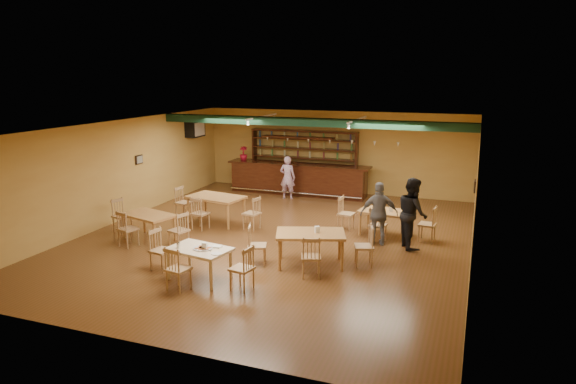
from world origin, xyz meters
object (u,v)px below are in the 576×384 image
at_px(dining_table_b, 385,223).
at_px(patron_bar, 288,177).
at_px(dining_table_c, 149,227).
at_px(bar_counter, 298,179).
at_px(dining_table_d, 310,249).
at_px(patron_right_a, 412,213).
at_px(dining_table_a, 216,209).
at_px(near_table, 200,264).

bearing_deg(dining_table_b, patron_bar, 149.62).
bearing_deg(dining_table_c, bar_counter, 88.84).
xyz_separation_m(dining_table_d, patron_right_a, (2.02, 2.08, 0.51)).
bearing_deg(dining_table_b, bar_counter, 142.04).
bearing_deg(patron_bar, bar_counter, -99.85).
distance_m(bar_counter, dining_table_d, 7.25).
relative_size(dining_table_a, patron_bar, 1.06).
height_order(bar_counter, dining_table_b, bar_counter).
distance_m(bar_counter, patron_right_a, 6.61).
xyz_separation_m(dining_table_d, near_table, (-1.97, -1.64, -0.04)).
height_order(bar_counter, dining_table_a, bar_counter).
bearing_deg(patron_right_a, dining_table_a, 61.53).
bearing_deg(near_table, bar_counter, 104.47).
relative_size(dining_table_d, patron_bar, 1.02).
height_order(dining_table_c, dining_table_d, dining_table_d).
relative_size(dining_table_b, patron_bar, 0.90).
relative_size(patron_bar, patron_right_a, 0.85).
xyz_separation_m(dining_table_b, patron_bar, (-3.98, 3.04, 0.42)).
bearing_deg(patron_right_a, bar_counter, 19.21).
xyz_separation_m(near_table, patron_bar, (-0.80, 7.57, 0.41)).
height_order(dining_table_a, patron_bar, patron_bar).
relative_size(bar_counter, dining_table_c, 3.77).
bearing_deg(patron_right_a, near_table, 107.25).
bearing_deg(dining_table_c, patron_right_a, 30.74).
distance_m(bar_counter, dining_table_c, 6.74).
height_order(dining_table_b, patron_bar, patron_bar).
bearing_deg(dining_table_d, patron_bar, 96.08).
bearing_deg(near_table, dining_table_a, 123.10).
height_order(bar_counter, patron_right_a, patron_right_a).
bearing_deg(dining_table_b, near_table, -118.13).
bearing_deg(bar_counter, near_table, -85.33).
relative_size(dining_table_b, dining_table_d, 0.88).
bearing_deg(dining_table_a, dining_table_c, -104.87).
bearing_deg(patron_bar, near_table, 93.73).
bearing_deg(dining_table_d, dining_table_b, 48.18).
distance_m(bar_counter, near_table, 8.42).
bearing_deg(near_table, patron_right_a, 52.85).
xyz_separation_m(dining_table_b, dining_table_c, (-5.83, -2.57, 0.01)).
bearing_deg(patron_bar, dining_table_b, 140.33).
xyz_separation_m(dining_table_d, patron_bar, (-2.76, 5.93, 0.37)).
bearing_deg(dining_table_d, near_table, -159.06).
xyz_separation_m(dining_table_b, near_table, (-3.19, -4.52, 0.01)).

